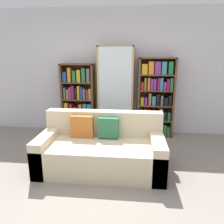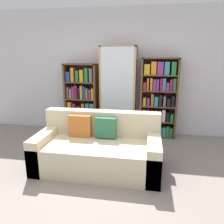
{
  "view_description": "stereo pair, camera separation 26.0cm",
  "coord_description": "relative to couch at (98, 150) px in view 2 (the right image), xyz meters",
  "views": [
    {
      "loc": [
        0.53,
        -2.44,
        1.74
      ],
      "look_at": [
        0.14,
        1.4,
        0.71
      ],
      "focal_mm": 35.0,
      "sensor_mm": 36.0,
      "label": 1
    },
    {
      "loc": [
        0.78,
        -2.41,
        1.74
      ],
      "look_at": [
        0.14,
        1.4,
        0.71
      ],
      "focal_mm": 35.0,
      "sensor_mm": 36.0,
      "label": 2
    }
  ],
  "objects": [
    {
      "name": "bookshelf_right",
      "position": [
        0.95,
        1.56,
        0.54
      ],
      "size": [
        0.76,
        0.32,
        1.67
      ],
      "color": "brown",
      "rests_on": "ground"
    },
    {
      "name": "bookshelf_left",
      "position": [
        -0.74,
        1.56,
        0.45
      ],
      "size": [
        0.72,
        0.32,
        1.54
      ],
      "color": "brown",
      "rests_on": "ground"
    },
    {
      "name": "wall_back",
      "position": [
        -0.04,
        1.77,
        1.05
      ],
      "size": [
        6.08,
        0.06,
        2.7
      ],
      "color": "silver",
      "rests_on": "ground"
    },
    {
      "name": "ground_plane",
      "position": [
        -0.04,
        -0.66,
        -0.3
      ],
      "size": [
        16.0,
        16.0,
        0.0
      ],
      "primitive_type": "plane",
      "color": "gray"
    },
    {
      "name": "display_cabinet",
      "position": [
        0.09,
        1.55,
        0.64
      ],
      "size": [
        0.75,
        0.36,
        1.91
      ],
      "color": "tan",
      "rests_on": "ground"
    },
    {
      "name": "wine_bottle",
      "position": [
        0.45,
        0.77,
        -0.13
      ],
      "size": [
        0.08,
        0.08,
        0.39
      ],
      "color": "#143819",
      "rests_on": "ground"
    },
    {
      "name": "couch",
      "position": [
        0.0,
        0.0,
        0.0
      ],
      "size": [
        1.89,
        0.92,
        0.85
      ],
      "color": "beige",
      "rests_on": "ground"
    }
  ]
}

